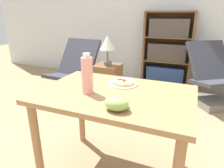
{
  "coord_description": "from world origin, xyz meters",
  "views": [
    {
      "loc": [
        0.54,
        -1.24,
        1.27
      ],
      "look_at": [
        0.03,
        -0.01,
        0.8
      ],
      "focal_mm": 32.0,
      "sensor_mm": 36.0,
      "label": 1
    }
  ],
  "objects_px": {
    "pizza_on_plate": "(123,83)",
    "drink_bottle": "(87,75)",
    "lounge_chair_near": "(74,79)",
    "side_table": "(108,85)",
    "table_lamp": "(108,44)",
    "bookshelf": "(167,51)",
    "lounge_chair_far": "(213,84)",
    "grape_bunch": "(116,104)"
  },
  "relations": [
    {
      "from": "pizza_on_plate",
      "to": "table_lamp",
      "type": "relative_size",
      "value": 0.57
    },
    {
      "from": "pizza_on_plate",
      "to": "table_lamp",
      "type": "xyz_separation_m",
      "value": [
        -0.6,
        1.07,
        0.13
      ]
    },
    {
      "from": "pizza_on_plate",
      "to": "bookshelf",
      "type": "xyz_separation_m",
      "value": [
        0.04,
        2.28,
        -0.13
      ]
    },
    {
      "from": "bookshelf",
      "to": "table_lamp",
      "type": "xyz_separation_m",
      "value": [
        -0.64,
        -1.21,
        0.26
      ]
    },
    {
      "from": "pizza_on_plate",
      "to": "drink_bottle",
      "type": "bearing_deg",
      "value": -123.63
    },
    {
      "from": "lounge_chair_far",
      "to": "bookshelf",
      "type": "height_order",
      "value": "bookshelf"
    },
    {
      "from": "lounge_chair_near",
      "to": "table_lamp",
      "type": "xyz_separation_m",
      "value": [
        0.61,
        -0.05,
        0.59
      ]
    },
    {
      "from": "grape_bunch",
      "to": "side_table",
      "type": "bearing_deg",
      "value": 115.45
    },
    {
      "from": "lounge_chair_near",
      "to": "table_lamp",
      "type": "height_order",
      "value": "table_lamp"
    },
    {
      "from": "side_table",
      "to": "pizza_on_plate",
      "type": "bearing_deg",
      "value": -60.54
    },
    {
      "from": "grape_bunch",
      "to": "drink_bottle",
      "type": "bearing_deg",
      "value": 148.46
    },
    {
      "from": "pizza_on_plate",
      "to": "side_table",
      "type": "relative_size",
      "value": 0.39
    },
    {
      "from": "lounge_chair_near",
      "to": "side_table",
      "type": "relative_size",
      "value": 1.49
    },
    {
      "from": "lounge_chair_near",
      "to": "lounge_chair_far",
      "type": "relative_size",
      "value": 0.91
    },
    {
      "from": "lounge_chair_far",
      "to": "bookshelf",
      "type": "bearing_deg",
      "value": 108.14
    },
    {
      "from": "lounge_chair_far",
      "to": "bookshelf",
      "type": "distance_m",
      "value": 1.02
    },
    {
      "from": "lounge_chair_near",
      "to": "side_table",
      "type": "xyz_separation_m",
      "value": [
        0.61,
        -0.05,
        0.01
      ]
    },
    {
      "from": "lounge_chair_near",
      "to": "lounge_chair_far",
      "type": "bearing_deg",
      "value": 19.27
    },
    {
      "from": "drink_bottle",
      "to": "table_lamp",
      "type": "height_order",
      "value": "drink_bottle"
    },
    {
      "from": "drink_bottle",
      "to": "lounge_chair_near",
      "type": "bearing_deg",
      "value": 127.02
    },
    {
      "from": "grape_bunch",
      "to": "drink_bottle",
      "type": "relative_size",
      "value": 0.55
    },
    {
      "from": "bookshelf",
      "to": "pizza_on_plate",
      "type": "bearing_deg",
      "value": -90.93
    },
    {
      "from": "pizza_on_plate",
      "to": "table_lamp",
      "type": "bearing_deg",
      "value": 119.46
    },
    {
      "from": "side_table",
      "to": "table_lamp",
      "type": "relative_size",
      "value": 1.46
    },
    {
      "from": "drink_bottle",
      "to": "lounge_chair_near",
      "type": "xyz_separation_m",
      "value": [
        -1.04,
        1.38,
        -0.58
      ]
    },
    {
      "from": "lounge_chair_near",
      "to": "lounge_chair_far",
      "type": "height_order",
      "value": "same"
    },
    {
      "from": "grape_bunch",
      "to": "bookshelf",
      "type": "distance_m",
      "value": 2.72
    },
    {
      "from": "pizza_on_plate",
      "to": "drink_bottle",
      "type": "distance_m",
      "value": 0.33
    },
    {
      "from": "drink_bottle",
      "to": "side_table",
      "type": "xyz_separation_m",
      "value": [
        -0.43,
        1.33,
        -0.57
      ]
    },
    {
      "from": "bookshelf",
      "to": "side_table",
      "type": "relative_size",
      "value": 2.22
    },
    {
      "from": "lounge_chair_far",
      "to": "side_table",
      "type": "xyz_separation_m",
      "value": [
        -1.41,
        -0.63,
        0.01
      ]
    },
    {
      "from": "drink_bottle",
      "to": "table_lamp",
      "type": "xyz_separation_m",
      "value": [
        -0.43,
        1.33,
        0.01
      ]
    },
    {
      "from": "bookshelf",
      "to": "table_lamp",
      "type": "bearing_deg",
      "value": -117.96
    },
    {
      "from": "grape_bunch",
      "to": "lounge_chair_far",
      "type": "bearing_deg",
      "value": 71.98
    },
    {
      "from": "lounge_chair_near",
      "to": "side_table",
      "type": "height_order",
      "value": "lounge_chair_near"
    },
    {
      "from": "bookshelf",
      "to": "side_table",
      "type": "bearing_deg",
      "value": -117.96
    },
    {
      "from": "grape_bunch",
      "to": "table_lamp",
      "type": "xyz_separation_m",
      "value": [
        -0.72,
        1.5,
        0.1
      ]
    },
    {
      "from": "pizza_on_plate",
      "to": "side_table",
      "type": "bearing_deg",
      "value": 119.46
    },
    {
      "from": "pizza_on_plate",
      "to": "lounge_chair_near",
      "type": "height_order",
      "value": "lounge_chair_near"
    },
    {
      "from": "lounge_chair_near",
      "to": "grape_bunch",
      "type": "bearing_deg",
      "value": -46.28
    },
    {
      "from": "table_lamp",
      "to": "drink_bottle",
      "type": "bearing_deg",
      "value": -72.04
    },
    {
      "from": "pizza_on_plate",
      "to": "bookshelf",
      "type": "distance_m",
      "value": 2.28
    }
  ]
}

